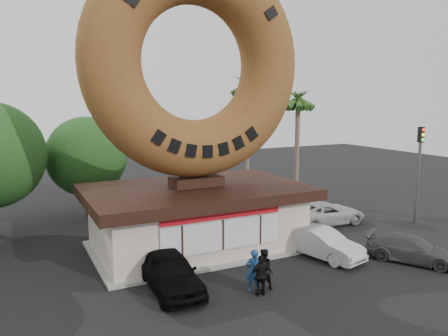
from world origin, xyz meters
name	(u,v)px	position (x,y,z in m)	size (l,w,h in m)	color
ground	(255,292)	(0.00, 0.00, 0.00)	(90.00, 90.00, 0.00)	black
donut_shop	(197,215)	(0.00, 5.98, 1.77)	(11.20, 7.20, 3.80)	beige
giant_donut	(195,63)	(0.00, 6.00, 9.47)	(11.34, 11.34, 2.89)	brown
tree_mid	(86,157)	(-4.00, 15.00, 4.02)	(5.20, 5.20, 6.63)	#473321
palm_near	(247,90)	(7.50, 14.00, 8.41)	(2.60, 2.60, 9.75)	#726651
palm_far	(298,103)	(11.00, 12.50, 7.48)	(2.60, 2.60, 8.75)	#726651
street_lamp	(116,147)	(-1.86, 16.00, 4.48)	(2.11, 0.20, 8.00)	#59595E
traffic_signal	(419,163)	(14.00, 3.99, 3.87)	(0.30, 0.38, 6.07)	#59595E
person_left	(254,271)	(-0.02, 0.08, 0.88)	(0.64, 0.42, 1.76)	navy
person_center	(263,270)	(0.39, 0.02, 0.87)	(0.85, 0.66, 1.74)	black
person_right	(261,276)	(0.06, -0.39, 0.83)	(0.97, 0.41, 1.66)	black
car_black	(171,272)	(-2.98, 1.69, 0.78)	(1.83, 4.55, 1.55)	black
car_silver	(322,243)	(4.98, 1.95, 0.71)	(1.49, 4.28, 1.41)	#B5B4B9
car_grey	(412,249)	(8.47, -0.46, 0.62)	(1.72, 4.24, 1.23)	#4E5053
car_white	(326,213)	(8.98, 6.48, 0.69)	(2.30, 4.98, 1.38)	#BABABA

